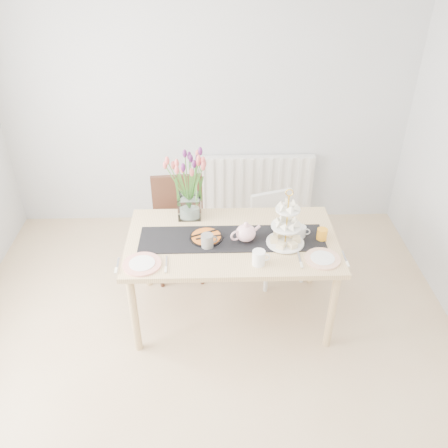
{
  "coord_description": "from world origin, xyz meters",
  "views": [
    {
      "loc": [
        0.05,
        -2.18,
        2.83
      ],
      "look_at": [
        0.13,
        0.7,
        0.92
      ],
      "focal_mm": 38.0,
      "sensor_mm": 36.0,
      "label": 1
    }
  ],
  "objects_px": {
    "plate_left": "(142,264)",
    "plate_right": "(322,259)",
    "radiator": "(255,183)",
    "cake_stand": "(286,231)",
    "teapot": "(246,233)",
    "tulip_vase": "(188,176)",
    "mug_grey": "(207,241)",
    "chair_brown": "(179,219)",
    "dining_table": "(232,247)",
    "mug_white": "(259,258)",
    "cream_jug": "(300,232)",
    "mug_orange": "(322,234)",
    "chair_white": "(275,230)",
    "tart_tin": "(206,238)"
  },
  "relations": [
    {
      "from": "teapot",
      "to": "plate_right",
      "type": "bearing_deg",
      "value": -47.74
    },
    {
      "from": "cake_stand",
      "to": "teapot",
      "type": "relative_size",
      "value": 1.73
    },
    {
      "from": "cake_stand",
      "to": "teapot",
      "type": "bearing_deg",
      "value": 171.66
    },
    {
      "from": "chair_brown",
      "to": "mug_grey",
      "type": "bearing_deg",
      "value": -74.71
    },
    {
      "from": "teapot",
      "to": "dining_table",
      "type": "bearing_deg",
      "value": 141.71
    },
    {
      "from": "dining_table",
      "to": "plate_left",
      "type": "xyz_separation_m",
      "value": [
        -0.65,
        -0.29,
        0.08
      ]
    },
    {
      "from": "cake_stand",
      "to": "chair_brown",
      "type": "bearing_deg",
      "value": 140.45
    },
    {
      "from": "cake_stand",
      "to": "mug_grey",
      "type": "distance_m",
      "value": 0.58
    },
    {
      "from": "chair_white",
      "to": "tulip_vase",
      "type": "relative_size",
      "value": 1.17
    },
    {
      "from": "mug_grey",
      "to": "mug_orange",
      "type": "bearing_deg",
      "value": -14.85
    },
    {
      "from": "dining_table",
      "to": "mug_white",
      "type": "distance_m",
      "value": 0.38
    },
    {
      "from": "cream_jug",
      "to": "plate_right",
      "type": "relative_size",
      "value": 0.35
    },
    {
      "from": "mug_grey",
      "to": "plate_right",
      "type": "relative_size",
      "value": 0.42
    },
    {
      "from": "chair_brown",
      "to": "mug_white",
      "type": "distance_m",
      "value": 1.15
    },
    {
      "from": "plate_left",
      "to": "mug_grey",
      "type": "bearing_deg",
      "value": 23.35
    },
    {
      "from": "mug_orange",
      "to": "chair_brown",
      "type": "bearing_deg",
      "value": 85.18
    },
    {
      "from": "dining_table",
      "to": "cream_jug",
      "type": "height_order",
      "value": "cream_jug"
    },
    {
      "from": "chair_brown",
      "to": "mug_grey",
      "type": "height_order",
      "value": "chair_brown"
    },
    {
      "from": "chair_brown",
      "to": "dining_table",
      "type": "bearing_deg",
      "value": -59.01
    },
    {
      "from": "tulip_vase",
      "to": "plate_right",
      "type": "xyz_separation_m",
      "value": [
        0.96,
        -0.61,
        -0.36
      ]
    },
    {
      "from": "tart_tin",
      "to": "plate_left",
      "type": "bearing_deg",
      "value": -146.19
    },
    {
      "from": "plate_left",
      "to": "plate_right",
      "type": "xyz_separation_m",
      "value": [
        1.28,
        0.03,
        -0.0
      ]
    },
    {
      "from": "cream_jug",
      "to": "mug_white",
      "type": "distance_m",
      "value": 0.48
    },
    {
      "from": "dining_table",
      "to": "chair_brown",
      "type": "bearing_deg",
      "value": 125.62
    },
    {
      "from": "tulip_vase",
      "to": "mug_white",
      "type": "height_order",
      "value": "tulip_vase"
    },
    {
      "from": "tulip_vase",
      "to": "mug_white",
      "type": "distance_m",
      "value": 0.88
    },
    {
      "from": "radiator",
      "to": "tulip_vase",
      "type": "bearing_deg",
      "value": -119.96
    },
    {
      "from": "tart_tin",
      "to": "mug_grey",
      "type": "bearing_deg",
      "value": -84.9
    },
    {
      "from": "chair_white",
      "to": "radiator",
      "type": "bearing_deg",
      "value": 78.17
    },
    {
      "from": "plate_right",
      "to": "tulip_vase",
      "type": "bearing_deg",
      "value": 147.74
    },
    {
      "from": "teapot",
      "to": "mug_orange",
      "type": "xyz_separation_m",
      "value": [
        0.57,
        0.0,
        -0.03
      ]
    },
    {
      "from": "cream_jug",
      "to": "mug_grey",
      "type": "xyz_separation_m",
      "value": [
        -0.7,
        -0.12,
        0.01
      ]
    },
    {
      "from": "dining_table",
      "to": "mug_orange",
      "type": "relative_size",
      "value": 17.04
    },
    {
      "from": "tulip_vase",
      "to": "cream_jug",
      "type": "height_order",
      "value": "tulip_vase"
    },
    {
      "from": "cake_stand",
      "to": "tart_tin",
      "type": "bearing_deg",
      "value": 172.67
    },
    {
      "from": "radiator",
      "to": "chair_brown",
      "type": "height_order",
      "value": "chair_brown"
    },
    {
      "from": "teapot",
      "to": "chair_white",
      "type": "bearing_deg",
      "value": 38.88
    },
    {
      "from": "mug_white",
      "to": "teapot",
      "type": "bearing_deg",
      "value": 102.59
    },
    {
      "from": "mug_grey",
      "to": "mug_orange",
      "type": "height_order",
      "value": "mug_grey"
    },
    {
      "from": "chair_white",
      "to": "plate_left",
      "type": "relative_size",
      "value": 2.88
    },
    {
      "from": "plate_left",
      "to": "plate_right",
      "type": "distance_m",
      "value": 1.28
    },
    {
      "from": "dining_table",
      "to": "teapot",
      "type": "height_order",
      "value": "teapot"
    },
    {
      "from": "tulip_vase",
      "to": "cream_jug",
      "type": "distance_m",
      "value": 0.96
    },
    {
      "from": "tulip_vase",
      "to": "mug_grey",
      "type": "height_order",
      "value": "tulip_vase"
    },
    {
      "from": "tulip_vase",
      "to": "tart_tin",
      "type": "xyz_separation_m",
      "value": [
        0.13,
        -0.33,
        -0.35
      ]
    },
    {
      "from": "radiator",
      "to": "plate_left",
      "type": "distance_m",
      "value": 2.01
    },
    {
      "from": "mug_grey",
      "to": "plate_right",
      "type": "height_order",
      "value": "mug_grey"
    },
    {
      "from": "cake_stand",
      "to": "mug_white",
      "type": "bearing_deg",
      "value": -132.86
    },
    {
      "from": "dining_table",
      "to": "teapot",
      "type": "bearing_deg",
      "value": -14.87
    },
    {
      "from": "chair_brown",
      "to": "cream_jug",
      "type": "xyz_separation_m",
      "value": [
        0.97,
        -0.6,
        0.26
      ]
    }
  ]
}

